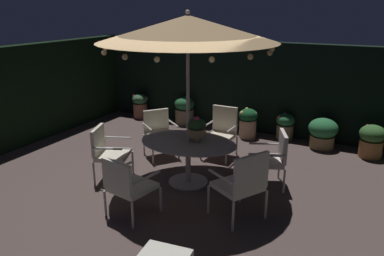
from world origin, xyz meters
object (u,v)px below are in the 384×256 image
(potted_plant_back_right, at_px, (140,105))
(patio_umbrella, at_px, (188,29))
(potted_plant_front_corner, at_px, (248,122))
(patio_chair_southeast, at_px, (127,184))
(potted_plant_back_left, at_px, (185,110))
(patio_chair_northeast, at_px, (159,130))
(patio_chair_north, at_px, (222,130))
(patio_chair_south, at_px, (243,182))
(patio_chair_southwest, at_px, (272,156))
(potted_plant_left_far, at_px, (323,132))
(patio_dining_table, at_px, (188,151))
(patio_chair_east, at_px, (107,150))
(centerpiece_planter, at_px, (197,127))
(potted_plant_back_center, at_px, (285,126))
(potted_plant_right_far, at_px, (372,140))

(potted_plant_back_right, bearing_deg, patio_umbrella, -44.31)
(potted_plant_front_corner, bearing_deg, patio_chair_southeast, -95.04)
(potted_plant_back_left, bearing_deg, patio_chair_northeast, -75.16)
(patio_chair_north, height_order, patio_chair_south, patio_chair_south)
(patio_chair_south, height_order, potted_plant_front_corner, patio_chair_south)
(patio_umbrella, bearing_deg, potted_plant_back_right, 135.69)
(patio_chair_south, distance_m, patio_chair_southwest, 1.28)
(potted_plant_left_far, bearing_deg, patio_chair_southeast, -115.62)
(patio_dining_table, bearing_deg, patio_umbrella, 16.22)
(potted_plant_left_far, relative_size, potted_plant_back_right, 1.00)
(patio_chair_northeast, xyz_separation_m, patio_chair_east, (-0.20, -1.37, 0.01))
(patio_chair_southeast, xyz_separation_m, potted_plant_back_right, (-2.79, 4.36, -0.18))
(centerpiece_planter, bearing_deg, patio_chair_south, -35.41)
(patio_chair_south, xyz_separation_m, patio_chair_southwest, (0.06, 1.27, -0.06))
(potted_plant_left_far, distance_m, potted_plant_back_center, 0.88)
(centerpiece_planter, relative_size, potted_plant_front_corner, 0.62)
(patio_dining_table, xyz_separation_m, potted_plant_right_far, (2.74, 2.73, -0.23))
(patio_umbrella, height_order, patio_chair_southeast, patio_umbrella)
(patio_chair_north, distance_m, potted_plant_back_left, 2.34)
(potted_plant_back_right, bearing_deg, potted_plant_back_left, 2.59)
(patio_chair_southeast, relative_size, patio_chair_southwest, 0.98)
(patio_chair_southwest, distance_m, potted_plant_left_far, 2.32)
(patio_umbrella, bearing_deg, potted_plant_back_center, 73.07)
(patio_chair_east, distance_m, potted_plant_front_corner, 3.56)
(potted_plant_right_far, bearing_deg, potted_plant_back_left, 176.15)
(patio_chair_east, height_order, potted_plant_left_far, patio_chair_east)
(patio_chair_south, height_order, potted_plant_back_right, patio_chair_south)
(patio_dining_table, bearing_deg, patio_chair_south, -29.76)
(patio_chair_southeast, bearing_deg, patio_chair_southwest, 51.67)
(patio_chair_southeast, height_order, potted_plant_back_right, patio_chair_southeast)
(potted_plant_back_left, bearing_deg, potted_plant_right_far, -3.85)
(patio_chair_southeast, height_order, patio_chair_south, patio_chair_south)
(patio_umbrella, height_order, potted_plant_back_left, patio_umbrella)
(patio_umbrella, xyz_separation_m, patio_chair_south, (1.24, -0.71, -2.00))
(patio_dining_table, height_order, patio_chair_east, patio_chair_east)
(patio_chair_southeast, distance_m, patio_chair_south, 1.64)
(patio_chair_southwest, bearing_deg, patio_chair_north, 146.18)
(potted_plant_back_right, xyz_separation_m, potted_plant_back_left, (1.35, 0.06, 0.02))
(patio_chair_south, distance_m, potted_plant_front_corner, 3.64)
(patio_dining_table, xyz_separation_m, patio_chair_north, (0.01, 1.43, -0.04))
(potted_plant_back_right, bearing_deg, potted_plant_back_center, 0.86)
(patio_umbrella, xyz_separation_m, potted_plant_back_right, (-3.04, 2.96, -2.25))
(potted_plant_left_far, height_order, potted_plant_back_right, potted_plant_back_right)
(patio_chair_southeast, distance_m, potted_plant_left_far, 4.69)
(patio_chair_north, distance_m, potted_plant_front_corner, 1.34)
(patio_chair_north, xyz_separation_m, patio_chair_east, (-1.33, -1.94, -0.00))
(patio_chair_south, bearing_deg, patio_dining_table, 150.24)
(patio_dining_table, relative_size, patio_umbrella, 0.59)
(potted_plant_left_far, height_order, potted_plant_back_left, potted_plant_back_left)
(potted_plant_left_far, height_order, potted_plant_front_corner, potted_plant_front_corner)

